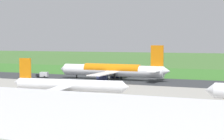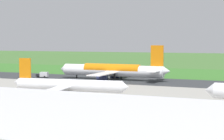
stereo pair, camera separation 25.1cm
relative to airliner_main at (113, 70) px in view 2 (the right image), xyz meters
name	(u,v)px [view 2 (the right image)]	position (x,y,z in m)	size (l,w,h in m)	color
ground_plane	(104,79)	(4.23, 0.00, -4.35)	(800.00, 800.00, 0.00)	#3D662D
runway_asphalt	(104,79)	(4.23, 0.00, -4.32)	(600.00, 29.23, 0.06)	#2D3033
apron_concrete	(42,94)	(4.23, 50.74, -4.33)	(440.00, 110.00, 0.05)	gray
grass_verge_foreground	(133,73)	(4.23, -39.78, -4.33)	(600.00, 80.00, 0.04)	#346B27
airliner_main	(113,70)	(0.00, 0.00, 0.00)	(53.97, 44.02, 15.88)	white
airliner_parked_mid	(68,85)	(-4.15, 48.00, -1.11)	(40.59, 33.32, 11.85)	white
service_truck_fuel	(43,75)	(35.49, 3.12, -2.95)	(6.13, 3.35, 2.65)	black
no_stopping_sign	(126,69)	(9.36, -41.66, -2.62)	(0.60, 0.10, 2.94)	slate
traffic_cone_orange	(115,72)	(14.88, -39.62, -4.08)	(0.40, 0.40, 0.55)	orange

